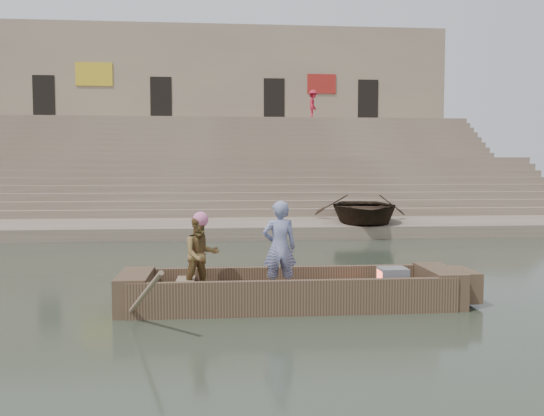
{
  "coord_description": "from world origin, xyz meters",
  "views": [
    {
      "loc": [
        1.64,
        -12.05,
        2.3
      ],
      "look_at": [
        2.79,
        0.79,
        1.4
      ],
      "focal_mm": 37.78,
      "sensor_mm": 36.0,
      "label": 1
    }
  ],
  "objects": [
    {
      "name": "mid_landing",
      "position": [
        0.0,
        15.5,
        1.4
      ],
      "size": [
        32.0,
        3.0,
        2.8
      ],
      "primitive_type": "cube",
      "color": "gray",
      "rests_on": "ground"
    },
    {
      "name": "rowing_man",
      "position": [
        1.3,
        -2.59,
        0.87
      ],
      "size": [
        0.76,
        0.67,
        1.3
      ],
      "primitive_type": "imported",
      "rotation": [
        0.0,
        0.0,
        0.34
      ],
      "color": "#297D2D",
      "rests_on": "main_rowboat"
    },
    {
      "name": "beached_rowboat",
      "position": [
        6.62,
        7.6,
        0.89
      ],
      "size": [
        4.09,
        5.21,
        0.98
      ],
      "primitive_type": "imported",
      "rotation": [
        0.0,
        0.0,
        -0.16
      ],
      "color": "#2D2116",
      "rests_on": "lower_landing"
    },
    {
      "name": "lower_landing",
      "position": [
        0.0,
        8.0,
        0.2
      ],
      "size": [
        32.0,
        4.0,
        0.4
      ],
      "primitive_type": "cube",
      "color": "gray",
      "rests_on": "ground"
    },
    {
      "name": "upper_landing",
      "position": [
        0.0,
        22.5,
        2.6
      ],
      "size": [
        32.0,
        3.0,
        5.2
      ],
      "primitive_type": "cube",
      "color": "gray",
      "rests_on": "ground"
    },
    {
      "name": "standing_man",
      "position": [
        2.6,
        -2.74,
        0.99
      ],
      "size": [
        0.59,
        0.41,
        1.55
      ],
      "primitive_type": "imported",
      "rotation": [
        0.0,
        0.0,
        3.2
      ],
      "color": "navy",
      "rests_on": "main_rowboat"
    },
    {
      "name": "television",
      "position": [
        4.52,
        -2.71,
        0.42
      ],
      "size": [
        0.46,
        0.42,
        0.4
      ],
      "color": "slate",
      "rests_on": "main_rowboat"
    },
    {
      "name": "main_rowboat",
      "position": [
        2.79,
        -2.71,
        0.11
      ],
      "size": [
        5.0,
        1.3,
        0.22
      ],
      "primitive_type": "cube",
      "color": "brown",
      "rests_on": "ground"
    },
    {
      "name": "ground",
      "position": [
        0.0,
        0.0,
        0.0
      ],
      "size": [
        120.0,
        120.0,
        0.0
      ],
      "primitive_type": "plane",
      "color": "#2A3326",
      "rests_on": "ground"
    },
    {
      "name": "rowboat_trim",
      "position": [
        3.0,
        -2.72,
        0.31
      ],
      "size": [
        6.04,
        2.63,
        1.97
      ],
      "color": "brown",
      "rests_on": "ground"
    },
    {
      "name": "pedestrian",
      "position": [
        7.09,
        21.6,
        6.05
      ],
      "size": [
        0.94,
        1.24,
        1.7
      ],
      "primitive_type": "imported",
      "rotation": [
        0.0,
        0.0,
        1.25
      ],
      "color": "#B91F32",
      "rests_on": "upper_landing"
    },
    {
      "name": "cloth_bundles",
      "position": [
        -0.66,
        8.59,
        0.53
      ],
      "size": [
        16.93,
        0.63,
        0.26
      ],
      "color": "#3F5999",
      "rests_on": "lower_landing"
    },
    {
      "name": "building_wall",
      "position": [
        0.0,
        26.5,
        5.6
      ],
      "size": [
        32.0,
        5.07,
        11.2
      ],
      "color": "gray",
      "rests_on": "ground"
    },
    {
      "name": "ghat_steps",
      "position": [
        0.0,
        17.19,
        1.8
      ],
      "size": [
        32.0,
        11.0,
        5.2
      ],
      "color": "gray",
      "rests_on": "ground"
    }
  ]
}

